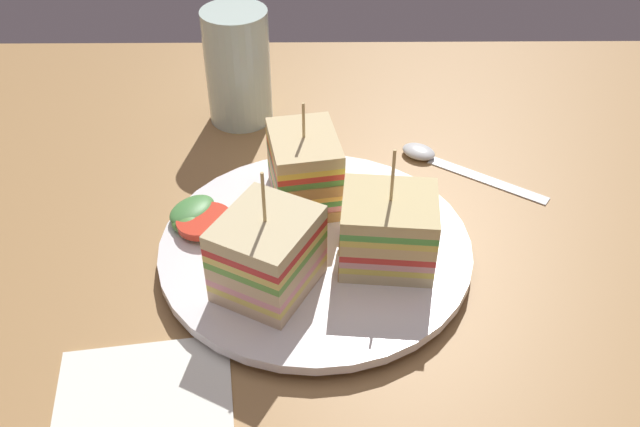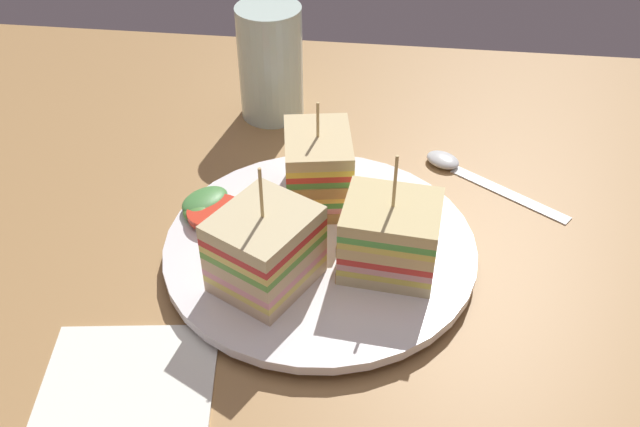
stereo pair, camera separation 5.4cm
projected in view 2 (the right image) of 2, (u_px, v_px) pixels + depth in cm
name	position (u px, v px, depth cm)	size (l,w,h in cm)	color
ground_plane	(320.00, 264.00, 57.25)	(117.51, 77.62, 1.80)	#A27847
plate	(320.00, 248.00, 56.10)	(24.81, 24.81, 1.50)	white
sandwich_wedge_0	(318.00, 169.00, 58.18)	(6.50, 7.88, 9.36)	#D4B389
sandwich_wedge_1	(265.00, 249.00, 50.56)	(8.68, 9.07, 10.29)	beige
sandwich_wedge_2	(390.00, 236.00, 52.01)	(7.59, 6.68, 10.10)	beige
salad_garnish	(211.00, 209.00, 58.09)	(7.37, 7.05, 1.34)	#579F4B
spoon	(462.00, 170.00, 65.23)	(13.00, 9.73, 1.00)	silver
napkin	(123.00, 403.00, 45.52)	(11.46, 13.33, 0.50)	white
drinking_glass	(271.00, 71.00, 70.67)	(6.46, 6.46, 11.61)	silver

